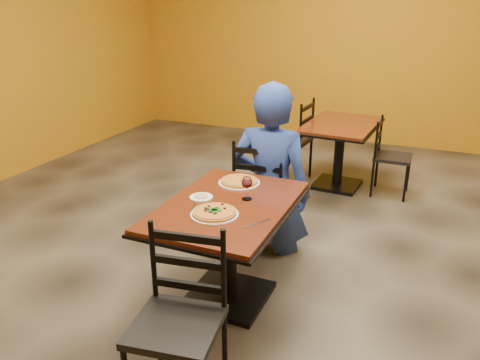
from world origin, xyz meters
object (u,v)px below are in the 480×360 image
at_px(chair_main_near, 176,327).
at_px(chair_main_far, 262,189).
at_px(chair_second_left, 290,140).
at_px(pizza_far, 239,181).
at_px(diner, 271,168).
at_px(plate_far, 239,183).
at_px(chair_second_right, 393,158).
at_px(side_plate, 201,197).
at_px(pizza_main, 214,212).
at_px(table_second, 340,140).
at_px(plate_main, 214,214).
at_px(wine_glass, 247,187).
at_px(table_main, 228,229).

height_order(chair_main_near, chair_main_far, chair_main_far).
bearing_deg(chair_second_left, chair_main_near, 12.75).
xyz_separation_m(chair_main_near, pizza_far, (-0.22, 1.34, 0.29)).
bearing_deg(chair_main_near, diner, 85.82).
height_order(chair_second_left, diner, diner).
bearing_deg(plate_far, chair_second_right, 66.88).
relative_size(chair_main_near, pizza_far, 3.44).
relative_size(chair_second_left, chair_second_right, 1.15).
bearing_deg(chair_main_near, side_plate, 101.35).
bearing_deg(chair_main_far, pizza_far, 84.73).
height_order(chair_main_near, pizza_main, chair_main_near).
bearing_deg(chair_main_far, pizza_main, 86.69).
bearing_deg(diner, table_second, -101.06).
relative_size(plate_main, side_plate, 1.94).
xyz_separation_m(chair_second_right, plate_main, (-0.84, -2.71, 0.33)).
xyz_separation_m(plate_main, wine_glass, (0.09, 0.32, 0.08)).
height_order(chair_second_left, chair_second_right, chair_second_left).
distance_m(chair_second_left, plate_main, 2.74).
bearing_deg(table_second, chair_main_far, -102.92).
bearing_deg(table_main, diner, 89.55).
bearing_deg(chair_main_far, wine_glass, 94.88).
relative_size(plate_far, wine_glass, 1.72).
distance_m(chair_second_right, pizza_far, 2.35).
relative_size(chair_main_near, plate_far, 3.10).
bearing_deg(side_plate, chair_main_far, 83.90).
height_order(plate_main, plate_far, same).
xyz_separation_m(chair_main_far, plate_main, (0.11, -1.15, 0.27)).
relative_size(chair_main_far, wine_glass, 5.35).
height_order(chair_main_far, pizza_main, chair_main_far).
xyz_separation_m(plate_main, pizza_far, (-0.07, 0.57, 0.02)).
bearing_deg(side_plate, pizza_main, -46.25).
relative_size(diner, plate_far, 4.66).
xyz_separation_m(table_main, side_plate, (-0.21, 0.02, 0.20)).
height_order(chair_main_near, pizza_far, chair_main_near).
xyz_separation_m(table_main, diner, (0.01, 0.86, 0.17)).
relative_size(table_main, plate_far, 3.97).
distance_m(chair_main_far, pizza_main, 1.19).
bearing_deg(diner, side_plate, 73.05).
distance_m(table_second, diner, 1.68).
bearing_deg(pizza_far, chair_main_near, -80.56).
bearing_deg(plate_main, diner, 89.56).
height_order(table_main, chair_second_right, chair_second_right).
xyz_separation_m(chair_main_near, wine_glass, (-0.06, 1.08, 0.36)).
bearing_deg(plate_far, wine_glass, -56.98).
bearing_deg(chair_main_far, table_second, -111.53).
relative_size(chair_main_far, chair_second_left, 0.99).
height_order(chair_second_left, plate_far, chair_second_left).
distance_m(chair_main_far, plate_far, 0.64).
height_order(table_second, pizza_main, pizza_main).
relative_size(chair_main_far, pizza_main, 3.39).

